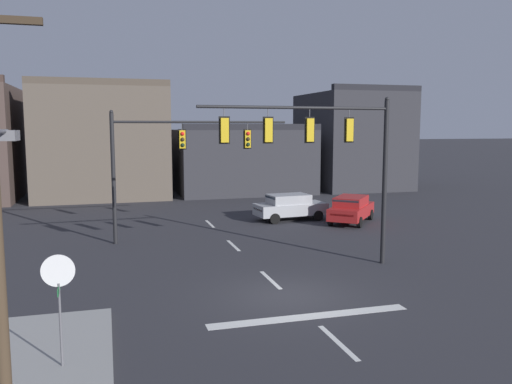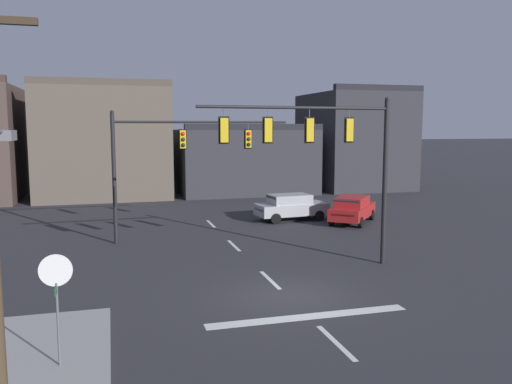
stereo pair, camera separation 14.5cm
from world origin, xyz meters
The scene contains 9 objects.
ground_plane centered at (0.00, 0.00, 0.00)m, with size 400.00×400.00×0.00m, color #2B2B30.
stop_bar_paint centered at (0.00, -2.00, 0.00)m, with size 6.40×0.50×0.01m, color silver.
lane_centreline centered at (0.00, 2.00, 0.00)m, with size 0.16×26.40×0.01m.
signal_mast_near_side centered at (2.54, 2.95, 5.00)m, with size 8.01×0.55×6.95m.
signal_mast_far_side centered at (-2.82, 9.98, 4.49)m, with size 8.88×0.37×6.55m.
stop_sign centered at (-6.97, -3.77, 2.14)m, with size 0.76×0.64×2.83m.
car_lot_nearside centered at (8.26, 12.03, 0.86)m, with size 4.23×4.51×1.61m.
car_lot_middle centered at (5.02, 13.88, 0.86)m, with size 4.59×2.27×1.61m.
building_row centered at (-1.11, 29.80, 4.07)m, with size 40.68×13.72×9.36m.
Camera 1 is at (-5.82, -16.33, 5.74)m, focal length 36.81 mm.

